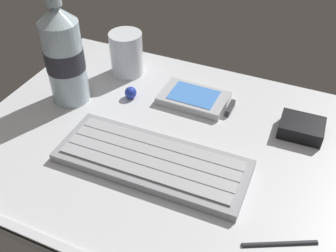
# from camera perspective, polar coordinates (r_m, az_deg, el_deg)

# --- Properties ---
(ground_plane) EXTENTS (0.64, 0.48, 0.03)m
(ground_plane) POSITION_cam_1_polar(r_m,az_deg,el_deg) (0.64, -0.08, -2.86)
(ground_plane) COLOR silver
(keyboard) EXTENTS (0.29, 0.11, 0.02)m
(keyboard) POSITION_cam_1_polar(r_m,az_deg,el_deg) (0.59, -2.59, -4.96)
(keyboard) COLOR #93969B
(keyboard) RESTS_ON ground_plane
(handheld_device) EXTENTS (0.13, 0.08, 0.02)m
(handheld_device) POSITION_cam_1_polar(r_m,az_deg,el_deg) (0.71, 4.24, 3.94)
(handheld_device) COLOR #B7BABF
(handheld_device) RESTS_ON ground_plane
(juice_cup) EXTENTS (0.06, 0.06, 0.09)m
(juice_cup) POSITION_cam_1_polar(r_m,az_deg,el_deg) (0.78, -6.04, 10.22)
(juice_cup) COLOR silver
(juice_cup) RESTS_ON ground_plane
(water_bottle) EXTENTS (0.07, 0.07, 0.21)m
(water_bottle) POSITION_cam_1_polar(r_m,az_deg,el_deg) (0.70, -14.90, 9.94)
(water_bottle) COLOR silver
(water_bottle) RESTS_ON ground_plane
(charger_block) EXTENTS (0.07, 0.06, 0.02)m
(charger_block) POSITION_cam_1_polar(r_m,az_deg,el_deg) (0.67, 18.84, -0.25)
(charger_block) COLOR black
(charger_block) RESTS_ON ground_plane
(trackball_mouse) EXTENTS (0.02, 0.02, 0.02)m
(trackball_mouse) POSITION_cam_1_polar(r_m,az_deg,el_deg) (0.72, -5.45, 4.86)
(trackball_mouse) COLOR #2338B2
(trackball_mouse) RESTS_ON ground_plane
(stylus_pen) EXTENTS (0.09, 0.05, 0.01)m
(stylus_pen) POSITION_cam_1_polar(r_m,az_deg,el_deg) (0.52, 16.00, -16.01)
(stylus_pen) COLOR #26262B
(stylus_pen) RESTS_ON ground_plane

